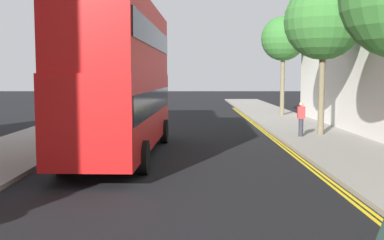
% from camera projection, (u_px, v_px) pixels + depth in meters
% --- Properties ---
extents(sidewalk_right, '(4.00, 80.00, 0.14)m').
position_uv_depth(sidewalk_right, '(350.00, 153.00, 17.53)').
color(sidewalk_right, gray).
rests_on(sidewalk_right, ground).
extents(sidewalk_left, '(4.00, 80.00, 0.14)m').
position_uv_depth(sidewalk_left, '(6.00, 153.00, 17.49)').
color(sidewalk_left, gray).
rests_on(sidewalk_left, ground).
extents(kerb_line_outer, '(0.10, 56.00, 0.01)m').
position_uv_depth(kerb_line_outer, '(308.00, 165.00, 15.54)').
color(kerb_line_outer, yellow).
rests_on(kerb_line_outer, ground).
extents(kerb_line_inner, '(0.10, 56.00, 0.01)m').
position_uv_depth(kerb_line_inner, '(303.00, 165.00, 15.54)').
color(kerb_line_inner, yellow).
rests_on(kerb_line_inner, ground).
extents(double_decker_bus_away, '(3.06, 10.88, 5.64)m').
position_uv_depth(double_decker_bus_away, '(120.00, 74.00, 17.12)').
color(double_decker_bus_away, red).
rests_on(double_decker_bus_away, ground).
extents(pedestrian_far, '(0.34, 0.22, 1.62)m').
position_uv_depth(pedestrian_far, '(299.00, 118.00, 21.77)').
color(pedestrian_far, '#2D2D38').
rests_on(pedestrian_far, sidewalk_right).
extents(street_tree_near, '(3.18, 3.18, 7.10)m').
position_uv_depth(street_tree_near, '(281.00, 39.00, 33.26)').
color(street_tree_near, '#6B6047').
rests_on(street_tree_near, sidewalk_right).
extents(street_tree_distant, '(3.72, 3.72, 7.32)m').
position_uv_depth(street_tree_distant, '(322.00, 21.00, 22.04)').
color(street_tree_distant, '#6B6047').
rests_on(street_tree_distant, sidewalk_right).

